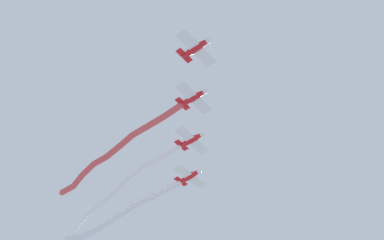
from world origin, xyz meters
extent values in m
ellipsoid|color=red|center=(-5.52, -0.53, 59.67)|extent=(3.59, 3.13, 0.81)
sphere|color=white|center=(-4.05, 0.67, 59.67)|extent=(0.97, 0.97, 0.69)
ellipsoid|color=black|center=(-5.14, -0.21, 59.98)|extent=(1.11, 1.05, 0.43)
cube|color=white|center=(-5.42, -0.44, 59.57)|extent=(4.69, 5.33, 0.11)
cube|color=red|center=(-6.82, -1.58, 59.75)|extent=(2.01, 2.23, 0.09)
cube|color=white|center=(-6.75, -1.53, 60.17)|extent=(0.77, 0.65, 1.12)
ellipsoid|color=red|center=(-13.16, 0.82, 59.92)|extent=(3.54, 3.20, 0.81)
sphere|color=white|center=(-11.73, 2.06, 59.92)|extent=(0.97, 0.97, 0.69)
ellipsoid|color=black|center=(-12.79, 1.14, 60.23)|extent=(1.10, 1.06, 0.43)
cube|color=white|center=(-13.06, 0.91, 59.82)|extent=(4.79, 5.26, 0.11)
cube|color=red|center=(-14.42, -0.27, 60.00)|extent=(2.04, 2.20, 0.09)
cube|color=white|center=(-14.36, -0.21, 60.42)|extent=(0.75, 0.67, 1.12)
cylinder|color=#DB4C4C|center=(-15.79, -1.39, 59.78)|extent=(2.84, 2.47, 1.05)
cylinder|color=#DB4C4C|center=(-17.79, -3.10, 59.61)|extent=(2.36, 2.20, 1.04)
cylinder|color=#DB4C4C|center=(-19.60, -4.83, 59.39)|extent=(2.58, 2.45, 1.17)
cylinder|color=#DB4C4C|center=(-21.49, -6.41, 59.07)|extent=(2.50, 2.00, 1.28)
cylinder|color=#DB4C4C|center=(-23.60, -7.84, 58.79)|extent=(2.86, 2.23, 1.04)
cylinder|color=#DB4C4C|center=(-25.81, -9.40, 58.82)|extent=(2.67, 2.24, 1.11)
cylinder|color=#DB4C4C|center=(-27.96, -10.86, 58.76)|extent=(2.77, 2.05, 1.24)
cylinder|color=#DB4C4C|center=(-30.20, -12.05, 58.42)|extent=(2.70, 1.78, 1.18)
cylinder|color=#DB4C4C|center=(-32.36, -13.32, 58.39)|extent=(2.65, 2.18, 1.14)
sphere|color=#DB4C4C|center=(-14.67, -0.47, 59.88)|extent=(0.83, 0.83, 0.83)
sphere|color=#DB4C4C|center=(-16.92, -2.30, 59.69)|extent=(0.83, 0.83, 0.83)
sphere|color=#DB4C4C|center=(-18.65, -3.90, 59.53)|extent=(0.83, 0.83, 0.83)
sphere|color=#DB4C4C|center=(-20.55, -5.75, 59.25)|extent=(0.83, 0.83, 0.83)
sphere|color=#DB4C4C|center=(-22.43, -7.07, 58.88)|extent=(0.83, 0.83, 0.83)
sphere|color=#DB4C4C|center=(-24.77, -8.61, 58.70)|extent=(0.83, 0.83, 0.83)
sphere|color=#DB4C4C|center=(-26.85, -10.19, 58.94)|extent=(0.83, 0.83, 0.83)
sphere|color=#DB4C4C|center=(-29.07, -11.53, 58.58)|extent=(0.83, 0.83, 0.83)
sphere|color=#DB4C4C|center=(-31.32, -12.56, 58.26)|extent=(0.83, 0.83, 0.83)
sphere|color=#DB4C4C|center=(-33.39, -14.07, 58.53)|extent=(0.83, 0.83, 0.83)
ellipsoid|color=red|center=(-20.80, 2.17, 60.17)|extent=(3.56, 3.18, 0.81)
sphere|color=white|center=(-19.35, 3.39, 60.17)|extent=(0.97, 0.97, 0.69)
ellipsoid|color=black|center=(-20.42, 2.49, 60.48)|extent=(1.11, 1.05, 0.43)
cube|color=white|center=(-20.70, 2.26, 60.07)|extent=(4.75, 5.29, 0.11)
cube|color=red|center=(-22.07, 1.10, 60.25)|extent=(2.03, 2.21, 0.09)
cube|color=white|center=(-22.01, 1.15, 60.67)|extent=(0.76, 0.66, 1.12)
cylinder|color=white|center=(-23.58, -0.26, 60.07)|extent=(3.02, 2.81, 0.83)
cylinder|color=white|center=(-26.13, -2.46, 59.97)|extent=(3.00, 2.61, 0.76)
cylinder|color=white|center=(-28.83, -4.31, 60.00)|extent=(3.21, 2.22, 0.80)
cylinder|color=white|center=(-31.71, -5.76, 60.06)|extent=(3.20, 1.90, 0.69)
cylinder|color=white|center=(-34.55, -7.09, 60.09)|extent=(3.08, 2.00, 0.76)
cylinder|color=white|center=(-37.32, -8.53, 60.21)|extent=(3.14, 2.09, 0.86)
cylinder|color=white|center=(-40.30, -9.91, 60.47)|extent=(3.52, 1.91, 1.08)
cylinder|color=white|center=(-43.50, -11.07, 60.62)|extent=(3.44, 1.70, 0.76)
sphere|color=white|center=(-22.32, 0.89, 60.13)|extent=(0.68, 0.68, 0.68)
sphere|color=white|center=(-24.85, -1.42, 60.01)|extent=(0.68, 0.68, 0.68)
sphere|color=white|center=(-27.40, -3.50, 59.94)|extent=(0.68, 0.68, 0.68)
sphere|color=white|center=(-30.25, -5.13, 60.05)|extent=(0.68, 0.68, 0.68)
sphere|color=white|center=(-33.18, -6.40, 60.06)|extent=(0.68, 0.68, 0.68)
sphere|color=white|center=(-35.93, -7.79, 60.13)|extent=(0.68, 0.68, 0.68)
sphere|color=white|center=(-38.71, -9.28, 60.28)|extent=(0.68, 0.68, 0.68)
sphere|color=white|center=(-41.90, -10.55, 60.65)|extent=(0.68, 0.68, 0.68)
sphere|color=white|center=(-45.11, -11.60, 60.58)|extent=(0.68, 0.68, 0.68)
ellipsoid|color=red|center=(-28.44, 3.52, 60.42)|extent=(3.67, 3.01, 0.81)
sphere|color=white|center=(-26.91, 4.64, 60.42)|extent=(0.96, 0.96, 0.69)
ellipsoid|color=black|center=(-28.04, 3.81, 60.73)|extent=(1.12, 1.02, 0.43)
cube|color=white|center=(-28.33, 3.60, 60.32)|extent=(4.52, 5.45, 0.11)
cube|color=red|center=(-29.78, 2.53, 60.50)|extent=(1.95, 2.26, 0.09)
cube|color=white|center=(-29.71, 2.57, 60.92)|extent=(0.79, 0.62, 1.12)
cylinder|color=white|center=(-31.00, 1.50, 60.42)|extent=(2.55, 2.36, 1.00)
cylinder|color=white|center=(-32.70, -0.16, 60.19)|extent=(2.39, 2.26, 1.60)
cylinder|color=white|center=(-34.12, -1.75, 59.90)|extent=(2.07, 2.14, 0.96)
cylinder|color=white|center=(-35.65, -3.23, 59.78)|extent=(2.37, 2.12, 1.18)
cylinder|color=white|center=(-37.38, -4.86, 59.40)|extent=(2.65, 2.47, 1.58)
cylinder|color=white|center=(-39.03, -6.49, 58.85)|extent=(2.39, 2.11, 1.62)
cylinder|color=white|center=(-40.55, -8.02, 58.28)|extent=(2.41, 2.24, 1.63)
cylinder|color=white|center=(-41.87, -9.69, 57.79)|extent=(2.15, 2.25, 1.53)
cylinder|color=white|center=(-42.91, -11.61, 57.53)|extent=(1.85, 2.48, 1.07)
sphere|color=white|center=(-30.03, 2.34, 60.38)|extent=(0.90, 0.90, 0.90)
sphere|color=white|center=(-31.96, 0.66, 60.46)|extent=(0.90, 0.90, 0.90)
sphere|color=white|center=(-33.44, -0.98, 59.92)|extent=(0.90, 0.90, 0.90)
sphere|color=white|center=(-34.81, -2.52, 59.88)|extent=(0.90, 0.90, 0.90)
sphere|color=white|center=(-36.49, -3.95, 59.67)|extent=(0.90, 0.90, 0.90)
sphere|color=white|center=(-38.27, -5.78, 59.13)|extent=(0.90, 0.90, 0.90)
sphere|color=white|center=(-39.80, -7.21, 58.56)|extent=(0.90, 0.90, 0.90)
sphere|color=white|center=(-41.30, -8.82, 58.00)|extent=(0.90, 0.90, 0.90)
sphere|color=white|center=(-42.44, -10.56, 57.58)|extent=(0.90, 0.90, 0.90)
sphere|color=white|center=(-43.38, -12.66, 57.48)|extent=(0.90, 0.90, 0.90)
camera|label=1|loc=(31.62, -8.75, 7.44)|focal=52.35mm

